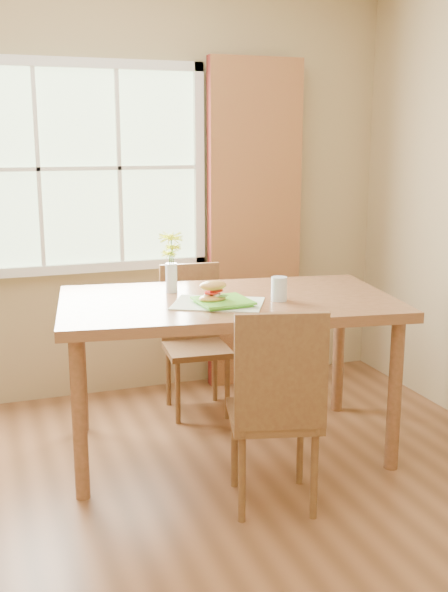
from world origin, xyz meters
The scene contains 11 objects.
room centered at (0.00, 0.00, 1.35)m, with size 4.24×3.84×2.74m.
window centered at (0.00, 1.87, 1.50)m, with size 1.62×0.06×1.32m.
curtain_right centered at (1.15, 1.78, 1.10)m, with size 0.65×0.08×2.20m, color maroon.
dining_table centered at (0.60, 0.79, 0.77)m, with size 1.88×1.23×0.86m.
chair_near centered at (0.58, 0.09, 0.53)m, with size 0.49×0.49×0.97m.
chair_far centered at (0.60, 1.43, 0.50)m, with size 0.41×0.41×0.91m.
placemat centered at (0.51, 0.68, 0.86)m, with size 0.45×0.33×0.01m, color beige.
plate centered at (0.52, 0.65, 0.87)m, with size 0.26×0.26×0.01m, color #5BCF33.
croissant_sandwich centered at (0.47, 0.66, 0.93)m, with size 0.16×0.12×0.11m.
water_glass centered at (0.83, 0.65, 0.92)m, with size 0.08×0.08×0.13m.
flower_vase centered at (0.36, 1.03, 1.06)m, with size 0.13×0.13×0.33m.
Camera 1 is at (-0.62, -2.57, 1.68)m, focal length 42.00 mm.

